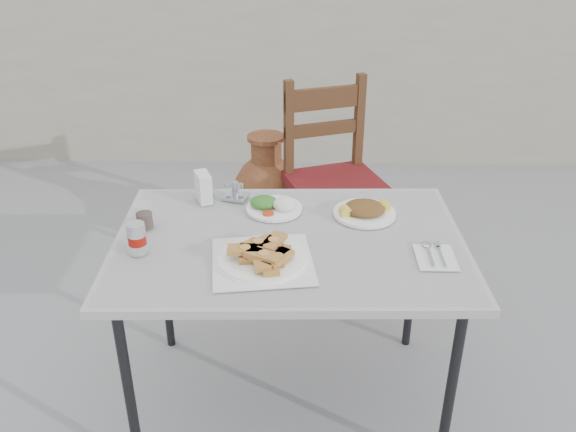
{
  "coord_description": "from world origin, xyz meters",
  "views": [
    {
      "loc": [
        0.11,
        -1.79,
        1.75
      ],
      "look_at": [
        0.07,
        0.05,
        0.78
      ],
      "focal_mm": 38.0,
      "sensor_mm": 36.0,
      "label": 1
    }
  ],
  "objects_px": {
    "salad_chopped_plate": "(365,210)",
    "cola_glass": "(144,217)",
    "soda_can": "(137,238)",
    "terracotta_urn": "(267,197)",
    "cafe_table": "(289,251)",
    "pide_plate": "(262,254)",
    "napkin_holder": "(204,187)",
    "chair": "(334,180)",
    "condiment_caddy": "(235,193)",
    "salad_rice_plate": "(273,205)"
  },
  "relations": [
    {
      "from": "pide_plate",
      "to": "napkin_holder",
      "type": "distance_m",
      "value": 0.5
    },
    {
      "from": "salad_chopped_plate",
      "to": "cola_glass",
      "type": "bearing_deg",
      "value": -171.88
    },
    {
      "from": "condiment_caddy",
      "to": "terracotta_urn",
      "type": "bearing_deg",
      "value": 85.28
    },
    {
      "from": "salad_chopped_plate",
      "to": "terracotta_urn",
      "type": "bearing_deg",
      "value": 112.79
    },
    {
      "from": "soda_can",
      "to": "terracotta_urn",
      "type": "xyz_separation_m",
      "value": [
        0.34,
        1.27,
        -0.47
      ]
    },
    {
      "from": "napkin_holder",
      "to": "terracotta_urn",
      "type": "height_order",
      "value": "napkin_holder"
    },
    {
      "from": "pide_plate",
      "to": "napkin_holder",
      "type": "bearing_deg",
      "value": 119.93
    },
    {
      "from": "pide_plate",
      "to": "salad_rice_plate",
      "type": "xyz_separation_m",
      "value": [
        0.02,
        0.36,
        -0.01
      ]
    },
    {
      "from": "soda_can",
      "to": "terracotta_urn",
      "type": "distance_m",
      "value": 1.39
    },
    {
      "from": "terracotta_urn",
      "to": "cola_glass",
      "type": "bearing_deg",
      "value": -108.31
    },
    {
      "from": "salad_chopped_plate",
      "to": "condiment_caddy",
      "type": "height_order",
      "value": "condiment_caddy"
    },
    {
      "from": "pide_plate",
      "to": "salad_chopped_plate",
      "type": "xyz_separation_m",
      "value": [
        0.35,
        0.33,
        -0.01
      ]
    },
    {
      "from": "soda_can",
      "to": "chair",
      "type": "relative_size",
      "value": 0.11
    },
    {
      "from": "cafe_table",
      "to": "salad_rice_plate",
      "type": "xyz_separation_m",
      "value": [
        -0.06,
        0.21,
        0.07
      ]
    },
    {
      "from": "soda_can",
      "to": "napkin_holder",
      "type": "xyz_separation_m",
      "value": [
        0.16,
        0.38,
        0.0
      ]
    },
    {
      "from": "condiment_caddy",
      "to": "chair",
      "type": "xyz_separation_m",
      "value": [
        0.42,
        0.64,
        -0.24
      ]
    },
    {
      "from": "salad_chopped_plate",
      "to": "condiment_caddy",
      "type": "bearing_deg",
      "value": 165.49
    },
    {
      "from": "salad_chopped_plate",
      "to": "cola_glass",
      "type": "xyz_separation_m",
      "value": [
        -0.78,
        -0.11,
        0.02
      ]
    },
    {
      "from": "cafe_table",
      "to": "salad_chopped_plate",
      "type": "height_order",
      "value": "salad_chopped_plate"
    },
    {
      "from": "pide_plate",
      "to": "cola_glass",
      "type": "height_order",
      "value": "cola_glass"
    },
    {
      "from": "cola_glass",
      "to": "terracotta_urn",
      "type": "relative_size",
      "value": 0.14
    },
    {
      "from": "salad_chopped_plate",
      "to": "soda_can",
      "type": "bearing_deg",
      "value": -159.56
    },
    {
      "from": "pide_plate",
      "to": "salad_rice_plate",
      "type": "distance_m",
      "value": 0.36
    },
    {
      "from": "salad_chopped_plate",
      "to": "soda_can",
      "type": "height_order",
      "value": "soda_can"
    },
    {
      "from": "cafe_table",
      "to": "condiment_caddy",
      "type": "xyz_separation_m",
      "value": [
        -0.21,
        0.3,
        0.07
      ]
    },
    {
      "from": "terracotta_urn",
      "to": "pide_plate",
      "type": "bearing_deg",
      "value": -87.31
    },
    {
      "from": "salad_rice_plate",
      "to": "cola_glass",
      "type": "bearing_deg",
      "value": -162.2
    },
    {
      "from": "salad_chopped_plate",
      "to": "cola_glass",
      "type": "height_order",
      "value": "cola_glass"
    },
    {
      "from": "salad_rice_plate",
      "to": "condiment_caddy",
      "type": "relative_size",
      "value": 1.86
    },
    {
      "from": "soda_can",
      "to": "salad_rice_plate",
      "type": "bearing_deg",
      "value": 36.45
    },
    {
      "from": "cafe_table",
      "to": "pide_plate",
      "type": "xyz_separation_m",
      "value": [
        -0.08,
        -0.15,
        0.08
      ]
    },
    {
      "from": "condiment_caddy",
      "to": "terracotta_urn",
      "type": "distance_m",
      "value": 0.97
    },
    {
      "from": "pide_plate",
      "to": "chair",
      "type": "xyz_separation_m",
      "value": [
        0.28,
        1.1,
        -0.24
      ]
    },
    {
      "from": "cafe_table",
      "to": "soda_can",
      "type": "distance_m",
      "value": 0.51
    },
    {
      "from": "cafe_table",
      "to": "soda_can",
      "type": "height_order",
      "value": "soda_can"
    },
    {
      "from": "salad_chopped_plate",
      "to": "terracotta_urn",
      "type": "xyz_separation_m",
      "value": [
        -0.41,
        0.98,
        -0.43
      ]
    },
    {
      "from": "condiment_caddy",
      "to": "terracotta_urn",
      "type": "xyz_separation_m",
      "value": [
        0.07,
        0.86,
        -0.44
      ]
    },
    {
      "from": "pide_plate",
      "to": "napkin_holder",
      "type": "height_order",
      "value": "napkin_holder"
    },
    {
      "from": "cola_glass",
      "to": "condiment_caddy",
      "type": "distance_m",
      "value": 0.38
    },
    {
      "from": "terracotta_urn",
      "to": "soda_can",
      "type": "bearing_deg",
      "value": -105.21
    },
    {
      "from": "salad_rice_plate",
      "to": "soda_can",
      "type": "bearing_deg",
      "value": -143.55
    },
    {
      "from": "condiment_caddy",
      "to": "chair",
      "type": "distance_m",
      "value": 0.8
    },
    {
      "from": "pide_plate",
      "to": "chair",
      "type": "relative_size",
      "value": 0.36
    },
    {
      "from": "salad_chopped_plate",
      "to": "cola_glass",
      "type": "distance_m",
      "value": 0.78
    },
    {
      "from": "soda_can",
      "to": "condiment_caddy",
      "type": "xyz_separation_m",
      "value": [
        0.27,
        0.41,
        -0.03
      ]
    },
    {
      "from": "soda_can",
      "to": "napkin_holder",
      "type": "bearing_deg",
      "value": 67.58
    },
    {
      "from": "cafe_table",
      "to": "cola_glass",
      "type": "relative_size",
      "value": 13.38
    },
    {
      "from": "salad_rice_plate",
      "to": "soda_can",
      "type": "xyz_separation_m",
      "value": [
        -0.43,
        -0.31,
        0.03
      ]
    },
    {
      "from": "salad_rice_plate",
      "to": "cola_glass",
      "type": "relative_size",
      "value": 2.3
    },
    {
      "from": "cafe_table",
      "to": "napkin_holder",
      "type": "height_order",
      "value": "napkin_holder"
    }
  ]
}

